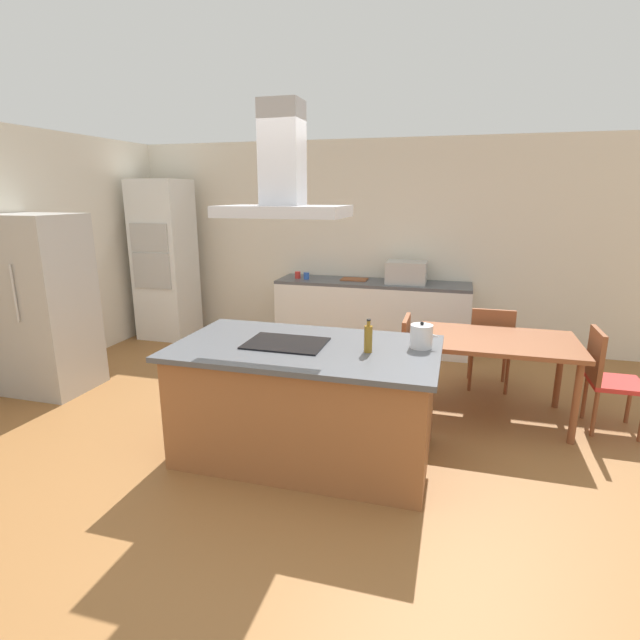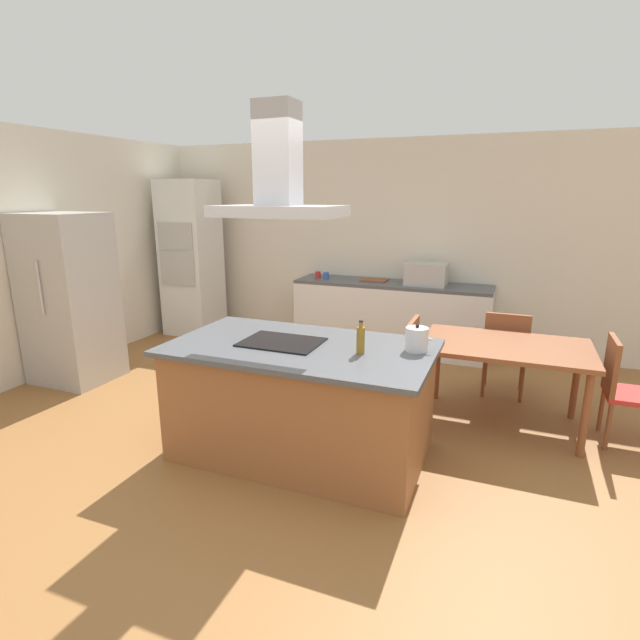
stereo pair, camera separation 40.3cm
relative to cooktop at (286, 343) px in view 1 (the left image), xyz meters
The scene contains 19 objects.
ground 1.76m from the cooktop, 83.97° to the left, with size 16.00×16.00×0.00m, color #936033.
wall_back 3.28m from the cooktop, 87.21° to the left, with size 7.20×0.10×2.70m, color beige.
wall_left 3.47m from the cooktop, 163.10° to the left, with size 0.10×8.80×2.70m, color beige.
kitchen_island 0.48m from the cooktop, ahead, with size 1.99×1.13×0.90m.
cooktop is the anchor object (origin of this frame).
tea_kettle 1.02m from the cooktop, 10.67° to the left, with size 0.22×0.17×0.20m.
olive_oil_bottle 0.65m from the cooktop, ahead, with size 0.06×0.06×0.25m.
back_counter 2.92m from the cooktop, 86.67° to the left, with size 2.51×0.62×0.90m.
countertop_microwave 2.95m from the cooktop, 78.18° to the left, with size 0.50×0.38×0.28m, color #B2AFAA.
coffee_mug_red 2.98m from the cooktop, 106.55° to the left, with size 0.08×0.08×0.09m, color red.
coffee_mug_blue 2.91m from the cooktop, 104.21° to the left, with size 0.08×0.08×0.09m, color #2D56B2.
cutting_board 2.93m from the cooktop, 91.62° to the left, with size 0.34×0.24×0.02m, color brown.
wall_oven_stack 3.82m from the cooktop, 136.01° to the left, with size 0.70×0.66×2.20m.
refrigerator 2.88m from the cooktop, 168.71° to the left, with size 0.80×0.73×1.82m.
dining_table 1.97m from the cooktop, 34.86° to the left, with size 1.40×0.90×0.75m.
chair_at_left_end 1.37m from the cooktop, 58.29° to the left, with size 0.42×0.42×0.89m.
chair_at_right_end 2.79m from the cooktop, 23.93° to the left, with size 0.42×0.42×0.89m.
chair_facing_back_wall 2.43m from the cooktop, 48.00° to the left, with size 0.42×0.42×0.89m.
range_hood 1.20m from the cooktop, ahead, with size 0.90×0.55×0.78m.
Camera 1 is at (1.06, -3.36, 2.02)m, focal length 27.46 mm.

